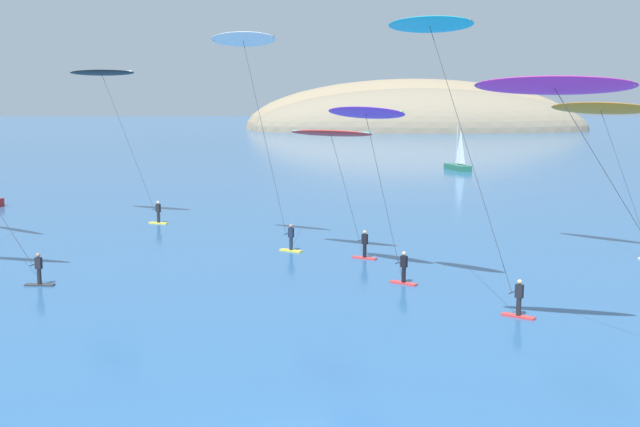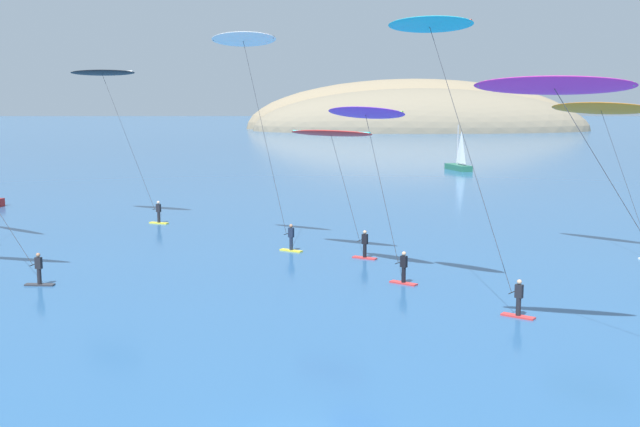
# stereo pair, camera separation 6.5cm
# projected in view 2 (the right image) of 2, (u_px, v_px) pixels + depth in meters

# --- Properties ---
(headland_island) EXTENTS (88.73, 38.41, 26.13)m
(headland_island) POSITION_uv_depth(u_px,v_px,m) (418.00, 130.00, 206.55)
(headland_island) COLOR #7A705B
(headland_island) RESTS_ON ground
(sailboat_far) EXTENTS (2.83, 5.91, 5.70)m
(sailboat_far) POSITION_uv_depth(u_px,v_px,m) (457.00, 165.00, 101.15)
(sailboat_far) COLOR #23664C
(sailboat_far) RESTS_ON ground
(kitesurfer_red) EXTENTS (5.40, 3.63, 7.68)m
(kitesurfer_red) POSITION_uv_depth(u_px,v_px,m) (334.00, 144.00, 47.78)
(kitesurfer_red) COLOR red
(kitesurfer_red) RESTS_ON ground
(kitesurfer_magenta) EXTENTS (9.50, 3.13, 10.53)m
(kitesurfer_magenta) POSITION_uv_depth(u_px,v_px,m) (566.00, 105.00, 29.38)
(kitesurfer_magenta) COLOR silver
(kitesurfer_magenta) RESTS_ON ground
(kitesurfer_black) EXTENTS (8.11, 4.30, 11.56)m
(kitesurfer_black) POSITION_uv_depth(u_px,v_px,m) (106.00, 83.00, 60.65)
(kitesurfer_black) COLOR yellow
(kitesurfer_black) RESTS_ON ground
(kitesurfer_purple) EXTENTS (4.98, 4.34, 9.19)m
(kitesurfer_purple) POSITION_uv_depth(u_px,v_px,m) (369.00, 126.00, 41.78)
(kitesurfer_purple) COLOR red
(kitesurfer_purple) RESTS_ON ground
(kitesurfer_white) EXTENTS (6.10, 4.05, 13.58)m
(kitesurfer_white) POSITION_uv_depth(u_px,v_px,m) (247.00, 56.00, 49.71)
(kitesurfer_white) COLOR yellow
(kitesurfer_white) RESTS_ON ground
(kitesurfer_cyan) EXTENTS (6.62, 5.67, 13.31)m
(kitesurfer_cyan) POSITION_uv_depth(u_px,v_px,m) (438.00, 49.00, 36.39)
(kitesurfer_cyan) COLOR red
(kitesurfer_cyan) RESTS_ON ground
(kitesurfer_orange) EXTENTS (6.00, 5.73, 9.33)m
(kitesurfer_orange) POSITION_uv_depth(u_px,v_px,m) (604.00, 117.00, 48.05)
(kitesurfer_orange) COLOR silver
(kitesurfer_orange) RESTS_ON ground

